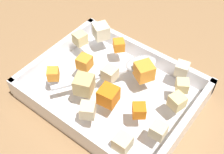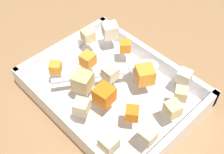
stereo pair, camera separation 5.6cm
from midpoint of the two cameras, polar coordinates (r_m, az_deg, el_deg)
name	(u,v)px [view 1 (the left image)]	position (r m, az deg, el deg)	size (l,w,h in m)	color
ground_plane	(110,95)	(0.61, -3.02, -3.66)	(4.00, 4.00, 0.00)	#936D47
baking_dish	(112,92)	(0.60, -2.69, -3.20)	(0.33, 0.25, 0.05)	silver
carrot_chunk_under_handle	(144,71)	(0.56, 3.50, 1.00)	(0.03, 0.03, 0.03)	orange
carrot_chunk_corner_ne	(139,110)	(0.51, 2.17, -6.75)	(0.02, 0.02, 0.02)	orange
carrot_chunk_near_left	(119,45)	(0.62, -1.23, 6.13)	(0.02, 0.02, 0.02)	orange
carrot_chunk_corner_se	(53,74)	(0.58, -14.19, 0.43)	(0.02, 0.02, 0.02)	orange
carrot_chunk_center	(108,96)	(0.52, -3.78, -3.84)	(0.03, 0.03, 0.03)	orange
carrot_chunk_corner_nw	(84,62)	(0.59, -8.14, 2.73)	(0.03, 0.03, 0.03)	orange
potato_chunk_mid_right	(111,72)	(0.57, -2.99, 0.79)	(0.03, 0.03, 0.03)	beige
potato_chunk_back_center	(177,101)	(0.53, 9.69, -4.91)	(0.03, 0.03, 0.03)	#E0CC89
potato_chunk_far_left	(158,130)	(0.49, 5.82, -10.57)	(0.02, 0.02, 0.02)	beige
potato_chunk_near_right	(182,86)	(0.55, 10.78, -1.84)	(0.02, 0.02, 0.02)	#E0CC89
potato_chunk_front_center	(80,38)	(0.64, -8.80, 7.37)	(0.03, 0.03, 0.03)	#E0CC89
potato_chunk_mid_left	(84,84)	(0.54, -8.44, -1.63)	(0.03, 0.03, 0.03)	tan
potato_chunk_corner_sw	(88,110)	(0.51, -7.93, -6.64)	(0.03, 0.03, 0.03)	beige
potato_chunk_rim_edge	(122,143)	(0.47, -1.39, -12.94)	(0.03, 0.03, 0.03)	beige
potato_chunk_near_spoon	(101,31)	(0.65, -4.63, 8.82)	(0.03, 0.03, 0.03)	beige
parsnip_chunk_heap_top	(182,69)	(0.58, 10.90, 1.44)	(0.03, 0.03, 0.03)	beige
serving_spoon	(135,65)	(0.58, 1.71, 2.16)	(0.14, 0.19, 0.02)	silver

